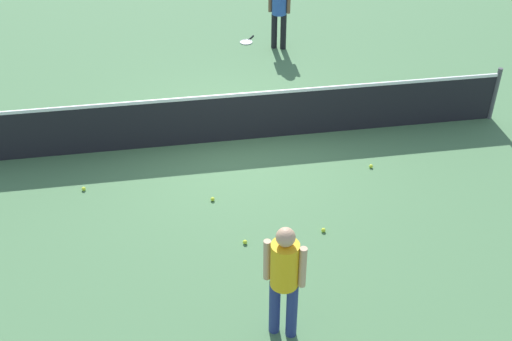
# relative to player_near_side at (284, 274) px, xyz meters

# --- Properties ---
(ground_plane) EXTENTS (40.00, 40.00, 0.00)m
(ground_plane) POSITION_rel_player_near_side_xyz_m (0.08, 4.66, -1.01)
(ground_plane) COLOR #4C7A4C
(court_net) EXTENTS (10.09, 0.09, 1.07)m
(court_net) POSITION_rel_player_near_side_xyz_m (0.08, 4.66, -0.51)
(court_net) COLOR #4C4C51
(court_net) RESTS_ON ground_plane
(player_near_side) EXTENTS (0.51, 0.46, 1.70)m
(player_near_side) POSITION_rel_player_near_side_xyz_m (0.00, 0.00, 0.00)
(player_near_side) COLOR navy
(player_near_side) RESTS_ON ground_plane
(player_far_side) EXTENTS (0.51, 0.44, 1.70)m
(player_far_side) POSITION_rel_player_near_side_xyz_m (1.62, 8.62, 0.00)
(player_far_side) COLOR black
(player_far_side) RESTS_ON ground_plane
(tennis_racket_far_player) EXTENTS (0.47, 0.58, 0.03)m
(tennis_racket_far_player) POSITION_rel_player_near_side_xyz_m (0.92, 9.09, -1.00)
(tennis_racket_far_player) COLOR white
(tennis_racket_far_player) RESTS_ON ground_plane
(tennis_ball_near_player) EXTENTS (0.07, 0.07, 0.07)m
(tennis_ball_near_player) POSITION_rel_player_near_side_xyz_m (-2.67, 3.50, -0.98)
(tennis_ball_near_player) COLOR #C6E033
(tennis_ball_near_player) RESTS_ON ground_plane
(tennis_ball_by_net) EXTENTS (0.07, 0.07, 0.07)m
(tennis_ball_by_net) POSITION_rel_player_near_side_xyz_m (-0.58, 2.87, -0.98)
(tennis_ball_by_net) COLOR #C6E033
(tennis_ball_by_net) RESTS_ON ground_plane
(tennis_ball_midcourt) EXTENTS (0.07, 0.07, 0.07)m
(tennis_ball_midcourt) POSITION_rel_player_near_side_xyz_m (-0.22, 1.75, -0.98)
(tennis_ball_midcourt) COLOR #C6E033
(tennis_ball_midcourt) RESTS_ON ground_plane
(tennis_ball_baseline) EXTENTS (0.07, 0.07, 0.07)m
(tennis_ball_baseline) POSITION_rel_player_near_side_xyz_m (1.00, 1.82, -0.98)
(tennis_ball_baseline) COLOR #C6E033
(tennis_ball_baseline) RESTS_ON ground_plane
(tennis_ball_stray_left) EXTENTS (0.07, 0.07, 0.07)m
(tennis_ball_stray_left) POSITION_rel_player_near_side_xyz_m (2.25, 3.37, -0.98)
(tennis_ball_stray_left) COLOR #C6E033
(tennis_ball_stray_left) RESTS_ON ground_plane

